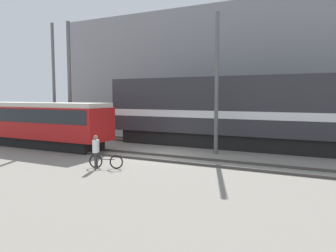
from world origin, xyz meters
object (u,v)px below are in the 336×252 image
at_px(bicycle, 106,162).
at_px(utility_pole_center, 69,83).
at_px(freight_locomotive, 243,111).
at_px(utility_pole_right, 217,84).
at_px(streetcar, 39,122).
at_px(person, 96,149).
at_px(utility_pole_left, 54,83).

bearing_deg(bicycle, utility_pole_center, 142.80).
distance_m(freight_locomotive, bicycle, 10.49).
relative_size(bicycle, utility_pole_right, 0.19).
relative_size(streetcar, utility_pole_center, 1.22).
height_order(bicycle, person, person).
relative_size(person, utility_pole_left, 0.18).
relative_size(streetcar, person, 6.76).
height_order(streetcar, utility_pole_left, utility_pole_left).
bearing_deg(person, streetcar, 155.33).
distance_m(bicycle, utility_pole_center, 11.36).
xyz_separation_m(person, utility_pole_right, (3.86, 6.65, 3.28)).
xyz_separation_m(freight_locomotive, utility_pole_left, (-14.39, -2.92, 2.09)).
xyz_separation_m(streetcar, utility_pole_center, (0.11, 2.92, 2.83)).
bearing_deg(utility_pole_center, person, -39.73).
height_order(freight_locomotive, utility_pole_center, utility_pole_center).
height_order(bicycle, utility_pole_center, utility_pole_center).
xyz_separation_m(freight_locomotive, bicycle, (-4.35, -9.29, -2.20)).
xyz_separation_m(utility_pole_center, utility_pole_right, (11.87, 0.00, -0.32)).
relative_size(freight_locomotive, person, 11.55).
bearing_deg(streetcar, person, -24.67).
distance_m(freight_locomotive, utility_pole_center, 13.23).
bearing_deg(person, utility_pole_right, 59.84).
bearing_deg(freight_locomotive, utility_pole_left, -168.52).
bearing_deg(utility_pole_right, person, -120.16).
xyz_separation_m(utility_pole_left, utility_pole_center, (1.66, -0.00, -0.02)).
relative_size(person, utility_pole_center, 0.18).
distance_m(streetcar, utility_pole_right, 12.58).
bearing_deg(bicycle, freight_locomotive, 64.90).
relative_size(freight_locomotive, utility_pole_center, 2.08).
height_order(freight_locomotive, streetcar, freight_locomotive).
distance_m(streetcar, utility_pole_left, 4.36).
bearing_deg(freight_locomotive, utility_pole_right, -106.61).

